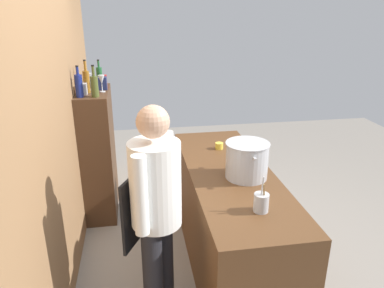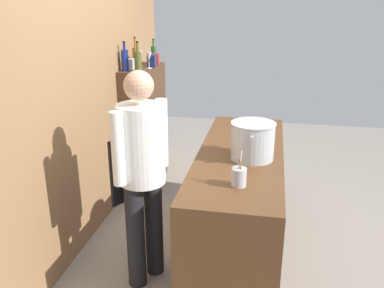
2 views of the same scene
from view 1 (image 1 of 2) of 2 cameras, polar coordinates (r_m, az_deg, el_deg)
ground_plane at (r=3.60m, az=5.47°, el=-17.37°), size 8.00×8.00×0.00m
brick_back_panel at (r=2.89m, az=-21.49°, el=4.92°), size 4.40×0.10×3.00m
prep_counter at (r=3.34m, az=5.74°, el=-11.29°), size 2.08×0.70×0.90m
bar_cabinet at (r=4.15m, az=-14.32°, el=-1.42°), size 0.76×0.32×1.39m
chef at (r=2.49m, az=-5.69°, el=-9.63°), size 0.48×0.41×1.66m
stockpot_large at (r=2.99m, az=8.54°, el=-2.50°), size 0.41×0.36×0.30m
utensil_crock at (r=2.56m, az=10.73°, el=-8.92°), size 0.10×0.10×0.25m
butter_jar at (r=3.59m, az=4.26°, el=-0.28°), size 0.08×0.08×0.06m
wine_bottle_amber at (r=3.86m, az=-16.12°, el=9.43°), size 0.06×0.06×0.33m
wine_bottle_cobalt at (r=3.67m, az=-17.21°, el=8.74°), size 0.07×0.07×0.30m
wine_bottle_olive at (r=3.65m, az=-14.95°, el=8.78°), size 0.07×0.07×0.30m
wine_bottle_green at (r=4.19m, az=-14.22°, el=10.28°), size 0.06×0.06×0.28m
wine_glass_tall at (r=3.96m, az=-15.75°, el=9.84°), size 0.07×0.07×0.17m
wine_glass_wide at (r=3.85m, az=-13.92°, el=9.59°), size 0.07×0.07×0.17m
spice_tin_silver at (r=3.79m, az=-16.69°, el=8.19°), size 0.08×0.08×0.11m
spice_tin_navy at (r=3.97m, az=-13.76°, el=9.16°), size 0.09×0.09×0.13m
spice_tin_red at (r=4.11m, az=-13.68°, el=9.52°), size 0.08×0.08×0.12m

